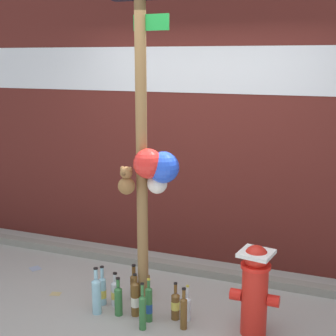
# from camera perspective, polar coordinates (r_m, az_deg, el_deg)

# --- Properties ---
(ground_plane) EXTENTS (14.00, 14.00, 0.00)m
(ground_plane) POSITION_cam_1_polar(r_m,az_deg,el_deg) (4.15, -2.86, -18.47)
(ground_plane) COLOR #9E9B93
(building_wall) EXTENTS (10.00, 0.21, 3.70)m
(building_wall) POSITION_cam_1_polar(r_m,az_deg,el_deg) (5.11, 4.55, 9.35)
(building_wall) COLOR #561E19
(building_wall) RESTS_ON ground_plane
(curb_strip) EXTENTS (8.00, 0.12, 0.08)m
(curb_strip) POSITION_cam_1_polar(r_m,az_deg,el_deg) (5.10, 2.59, -11.71)
(curb_strip) COLOR gray
(curb_strip) RESTS_ON ground_plane
(memorial_post) EXTENTS (0.54, 0.40, 2.93)m
(memorial_post) POSITION_cam_1_polar(r_m,az_deg,el_deg) (3.86, -2.31, 3.75)
(memorial_post) COLOR olive
(memorial_post) RESTS_ON ground_plane
(fire_hydrant) EXTENTS (0.39, 0.28, 0.74)m
(fire_hydrant) POSITION_cam_1_polar(r_m,az_deg,el_deg) (3.99, 10.11, -13.64)
(fire_hydrant) COLOR red
(fire_hydrant) RESTS_ON ground_plane
(bottle_0) EXTENTS (0.07, 0.07, 0.34)m
(bottle_0) POSITION_cam_1_polar(r_m,az_deg,el_deg) (4.32, -5.81, -15.04)
(bottle_0) COLOR #337038
(bottle_0) RESTS_ON ground_plane
(bottle_1) EXTENTS (0.08, 0.08, 0.33)m
(bottle_1) POSITION_cam_1_polar(r_m,az_deg,el_deg) (4.62, -2.61, -13.26)
(bottle_1) COLOR brown
(bottle_1) RESTS_ON ground_plane
(bottle_2) EXTENTS (0.06, 0.06, 0.36)m
(bottle_2) POSITION_cam_1_polar(r_m,az_deg,el_deg) (4.50, -7.64, -13.92)
(bottle_2) COLOR #93CCE0
(bottle_2) RESTS_ON ground_plane
(bottle_3) EXTENTS (0.06, 0.06, 0.38)m
(bottle_3) POSITION_cam_1_polar(r_m,az_deg,el_deg) (4.21, -2.25, -15.59)
(bottle_3) COLOR #337038
(bottle_3) RESTS_ON ground_plane
(bottle_4) EXTENTS (0.07, 0.07, 0.33)m
(bottle_4) POSITION_cam_1_polar(r_m,az_deg,el_deg) (4.25, 0.88, -15.69)
(bottle_4) COLOR brown
(bottle_4) RESTS_ON ground_plane
(bottle_5) EXTENTS (0.06, 0.06, 0.36)m
(bottle_5) POSITION_cam_1_polar(r_m,az_deg,el_deg) (4.10, 1.84, -16.42)
(bottle_5) COLOR brown
(bottle_5) RESTS_ON ground_plane
(bottle_6) EXTENTS (0.07, 0.07, 0.34)m
(bottle_6) POSITION_cam_1_polar(r_m,az_deg,el_deg) (4.55, -4.00, -13.51)
(bottle_6) COLOR brown
(bottle_6) RESTS_ON ground_plane
(bottle_7) EXTENTS (0.08, 0.08, 0.31)m
(bottle_7) POSITION_cam_1_polar(r_m,az_deg,el_deg) (4.48, -6.15, -14.24)
(bottle_7) COLOR silver
(bottle_7) RESTS_ON ground_plane
(bottle_8) EXTENTS (0.08, 0.08, 0.38)m
(bottle_8) POSITION_cam_1_polar(r_m,az_deg,el_deg) (4.29, -3.85, -14.94)
(bottle_8) COLOR brown
(bottle_8) RESTS_ON ground_plane
(bottle_9) EXTENTS (0.06, 0.06, 0.31)m
(bottle_9) POSITION_cam_1_polar(r_m,az_deg,el_deg) (4.24, 2.28, -15.93)
(bottle_9) COLOR silver
(bottle_9) RESTS_ON ground_plane
(bottle_10) EXTENTS (0.06, 0.06, 0.40)m
(bottle_10) POSITION_cam_1_polar(r_m,az_deg,el_deg) (4.09, -2.99, -16.30)
(bottle_10) COLOR #337038
(bottle_10) RESTS_ON ground_plane
(bottle_11) EXTENTS (0.08, 0.08, 0.42)m
(bottle_11) POSITION_cam_1_polar(r_m,az_deg,el_deg) (4.35, -8.34, -14.42)
(bottle_11) COLOR #93CCE0
(bottle_11) RESTS_ON ground_plane
(litter_0) EXTENTS (0.15, 0.15, 0.01)m
(litter_0) POSITION_cam_1_polar(r_m,az_deg,el_deg) (5.38, -15.24, -11.23)
(litter_0) COLOR #8C99B2
(litter_0) RESTS_ON ground_plane
(litter_1) EXTENTS (0.11, 0.10, 0.01)m
(litter_1) POSITION_cam_1_polar(r_m,az_deg,el_deg) (4.81, -12.99, -14.11)
(litter_1) COLOR tan
(litter_1) RESTS_ON ground_plane
(litter_2) EXTENTS (0.15, 0.07, 0.01)m
(litter_2) POSITION_cam_1_polar(r_m,az_deg,el_deg) (5.50, -4.62, -10.25)
(litter_2) COLOR tan
(litter_2) RESTS_ON ground_plane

